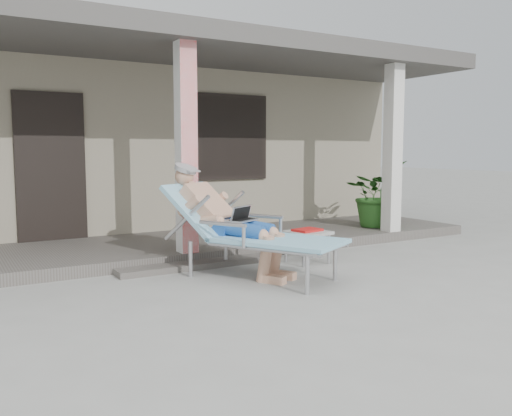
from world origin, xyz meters
TOP-DOWN VIEW (x-y plane):
  - ground at (0.00, 0.00)m, footprint 60.00×60.00m
  - house at (0.00, 6.50)m, footprint 10.40×5.40m
  - porch_deck at (0.00, 3.00)m, footprint 10.00×2.00m
  - porch_overhang at (0.00, 2.95)m, footprint 10.00×2.30m
  - porch_step at (0.00, 1.85)m, footprint 2.00×0.30m
  - lounger at (0.24, 1.25)m, footprint 1.68×2.19m
  - side_table at (1.34, 1.41)m, footprint 0.57×0.57m
  - potted_palm at (3.64, 2.67)m, footprint 1.26×1.19m

SIDE VIEW (x-z plane):
  - ground at x=0.00m, z-range 0.00..0.00m
  - porch_step at x=0.00m, z-range 0.00..0.07m
  - porch_deck at x=0.00m, z-range 0.00..0.15m
  - side_table at x=1.34m, z-range 0.15..0.59m
  - potted_palm at x=3.64m, z-range 0.15..1.26m
  - lounger at x=0.24m, z-range 0.16..1.55m
  - house at x=0.00m, z-range 0.02..3.32m
  - porch_overhang at x=0.00m, z-range 1.36..4.21m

